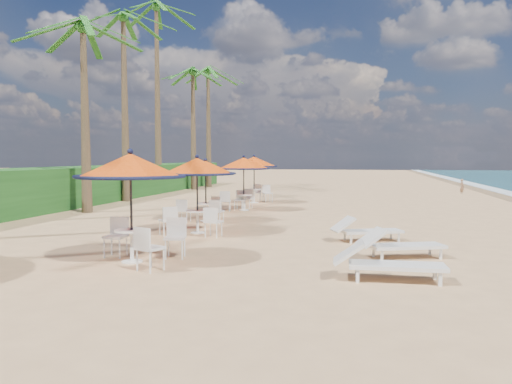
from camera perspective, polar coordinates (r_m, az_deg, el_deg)
ground at (r=10.61m, az=10.55°, el=-8.53°), size 160.00×160.00×0.00m
scrub_hedge at (r=25.43m, az=-20.73°, el=0.63°), size 3.00×40.00×1.80m
station_0 at (r=11.08m, az=-13.86°, el=1.41°), size 2.37×2.37×2.48m
station_1 at (r=14.93m, az=-6.83°, el=2.12°), size 2.27×2.27×2.37m
station_2 at (r=17.75m, az=-5.79°, el=1.93°), size 2.16×2.16×2.25m
station_3 at (r=21.33m, az=-1.53°, el=2.53°), size 2.28×2.28×2.37m
station_4 at (r=24.87m, az=-0.11°, el=2.98°), size 2.31×2.31×2.41m
lounger_near at (r=9.63m, az=14.54°, el=-7.80°), size 2.06×0.72×0.73m
lounger_mid at (r=11.78m, az=15.95°, el=-5.73°), size 2.05×1.26×0.70m
lounger_far at (r=13.90m, az=12.32°, el=-4.22°), size 2.00×1.27×0.69m
palm_3 at (r=22.23m, az=-19.15°, el=16.29°), size 5.00×5.00×7.82m
palm_4 at (r=27.45m, az=-14.93°, el=17.68°), size 5.00×5.00×9.66m
palm_5 at (r=32.94m, az=-11.32°, el=18.86°), size 5.00×5.00×11.74m
palm_6 at (r=35.82m, az=-7.23°, el=12.70°), size 5.00×5.00×8.47m
palm_7 at (r=38.86m, az=-5.49°, el=12.80°), size 5.00×5.00×9.02m
person at (r=33.51m, az=22.49°, el=0.64°), size 0.34×0.42×0.99m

